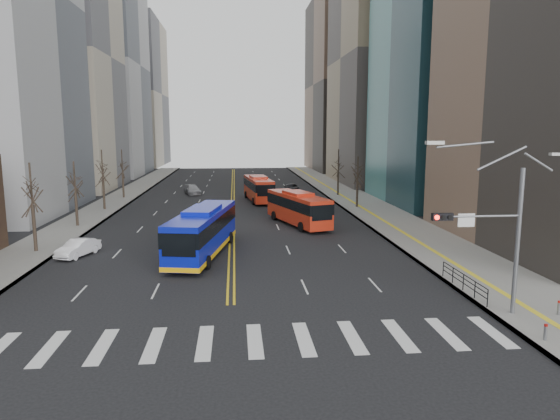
{
  "coord_description": "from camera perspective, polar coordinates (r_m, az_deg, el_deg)",
  "views": [
    {
      "loc": [
        0.35,
        -22.5,
        9.93
      ],
      "look_at": [
        3.34,
        10.46,
        4.62
      ],
      "focal_mm": 32.0,
      "sensor_mm": 36.0,
      "label": 1
    }
  ],
  "objects": [
    {
      "name": "sidewalk_right",
      "position": [
        70.34,
        8.98,
        0.95
      ],
      "size": [
        7.0,
        130.0,
        0.15
      ],
      "primitive_type": "cube",
      "color": "gray",
      "rests_on": "ground"
    },
    {
      "name": "centerline",
      "position": [
        78.13,
        -5.4,
        1.78
      ],
      "size": [
        0.55,
        100.0,
        0.01
      ],
      "color": "gold",
      "rests_on": "ground"
    },
    {
      "name": "car_silver",
      "position": [
        79.03,
        -9.95,
        2.28
      ],
      "size": [
        3.16,
        5.23,
        1.42
      ],
      "primitive_type": "imported",
      "rotation": [
        0.0,
        0.0,
        0.26
      ],
      "color": "gray",
      "rests_on": "ground"
    },
    {
      "name": "street_trees",
      "position": [
        57.77,
        -12.68,
        3.88
      ],
      "size": [
        35.2,
        47.2,
        7.6
      ],
      "color": "#30251D",
      "rests_on": "ground"
    },
    {
      "name": "ground",
      "position": [
        24.6,
        -5.74,
        -14.73
      ],
      "size": [
        220.0,
        220.0,
        0.0
      ],
      "primitive_type": "plane",
      "color": "black"
    },
    {
      "name": "car_dark_mid",
      "position": [
        81.2,
        1.13,
        2.56
      ],
      "size": [
        2.67,
        4.12,
        1.3
      ],
      "primitive_type": "imported",
      "rotation": [
        0.0,
        0.0,
        -0.32
      ],
      "color": "black",
      "rests_on": "ground"
    },
    {
      "name": "crosswalk",
      "position": [
        24.59,
        -5.74,
        -14.72
      ],
      "size": [
        26.7,
        4.0,
        0.01
      ],
      "color": "silver",
      "rests_on": "ground"
    },
    {
      "name": "car_dark_far",
      "position": [
        81.35,
        1.37,
        2.55
      ],
      "size": [
        2.13,
        4.56,
        1.26
      ],
      "primitive_type": "imported",
      "rotation": [
        0.0,
        0.0,
        -0.01
      ],
      "color": "black",
      "rests_on": "ground"
    },
    {
      "name": "blue_bus",
      "position": [
        40.47,
        -8.8,
        -2.28
      ],
      "size": [
        5.2,
        13.51,
        3.82
      ],
      "color": "#0C18B4",
      "rests_on": "ground"
    },
    {
      "name": "bollards",
      "position": [
        28.99,
        29.09,
        -10.94
      ],
      "size": [
        2.87,
        3.17,
        0.78
      ],
      "color": "slate",
      "rests_on": "sidewalk_right"
    },
    {
      "name": "sidewalk_left",
      "position": [
        70.27,
        -19.01,
        0.56
      ],
      "size": [
        5.0,
        130.0,
        0.15
      ],
      "primitive_type": "cube",
      "color": "gray",
      "rests_on": "ground"
    },
    {
      "name": "red_bus_near",
      "position": [
        52.57,
        2.06,
        0.41
      ],
      "size": [
        5.81,
        11.46,
        3.55
      ],
      "color": "red",
      "rests_on": "ground"
    },
    {
      "name": "red_bus_far",
      "position": [
        70.37,
        -2.49,
        2.64
      ],
      "size": [
        3.92,
        11.55,
        3.59
      ],
      "color": "red",
      "rests_on": "ground"
    },
    {
      "name": "pedestrian_railing",
      "position": [
        33.01,
        20.23,
        -7.47
      ],
      "size": [
        0.06,
        6.06,
        1.02
      ],
      "color": "black",
      "rests_on": "sidewalk_right"
    },
    {
      "name": "signal_mast",
      "position": [
        28.39,
        23.14,
        -1.91
      ],
      "size": [
        5.37,
        0.37,
        9.39
      ],
      "color": "slate",
      "rests_on": "ground"
    },
    {
      "name": "office_towers",
      "position": [
        92.08,
        -5.53,
        17.82
      ],
      "size": [
        83.0,
        134.0,
        58.0
      ],
      "color": "#99999C",
      "rests_on": "ground"
    },
    {
      "name": "car_white",
      "position": [
        42.84,
        -22.09,
        -4.03
      ],
      "size": [
        2.81,
        4.38,
        1.36
      ],
      "primitive_type": "imported",
      "rotation": [
        0.0,
        0.0,
        -0.36
      ],
      "color": "white",
      "rests_on": "ground"
    }
  ]
}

